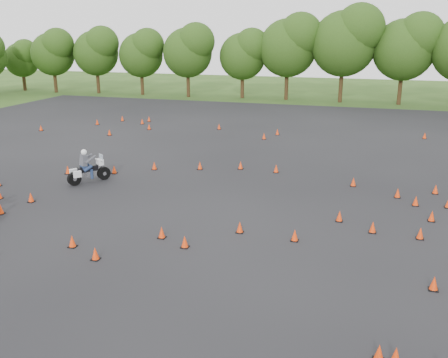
% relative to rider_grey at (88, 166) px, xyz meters
% --- Properties ---
extents(ground, '(140.00, 140.00, 0.00)m').
position_rel_rider_grey_xyz_m(ground, '(7.90, -5.12, -0.93)').
color(ground, '#2D5119').
rests_on(ground, ground).
extents(asphalt_pad, '(62.00, 62.00, 0.00)m').
position_rel_rider_grey_xyz_m(asphalt_pad, '(7.90, 0.88, -0.93)').
color(asphalt_pad, black).
rests_on(asphalt_pad, ground).
extents(treeline, '(87.06, 32.21, 11.13)m').
position_rel_rider_grey_xyz_m(treeline, '(11.37, 30.43, 3.75)').
color(treeline, '#264213').
rests_on(treeline, ground).
extents(traffic_cones, '(36.58, 33.22, 0.45)m').
position_rel_rider_grey_xyz_m(traffic_cones, '(7.69, 0.61, -0.70)').
color(traffic_cones, '#F33A0A').
rests_on(traffic_cones, asphalt_pad).
extents(rider_grey, '(1.97, 2.41, 1.86)m').
position_rel_rider_grey_xyz_m(rider_grey, '(0.00, 0.00, 0.00)').
color(rider_grey, '#43444B').
rests_on(rider_grey, ground).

